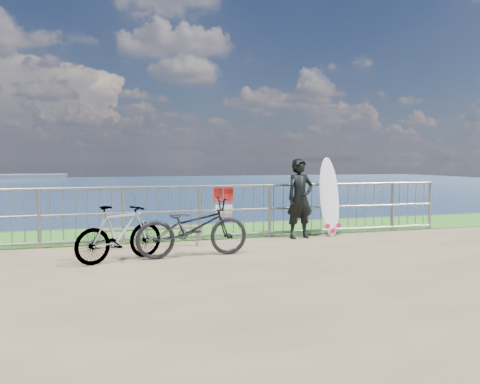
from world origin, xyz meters
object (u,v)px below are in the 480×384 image
object	(u,v)px
surfboard	(329,199)
bicycle_far	(120,233)
surfer	(300,199)
bicycle_near	(193,227)

from	to	relation	value
surfboard	bicycle_far	bearing A→B (deg)	-162.87
surfer	surfboard	bearing A→B (deg)	1.50
bicycle_far	surfboard	bearing A→B (deg)	-98.32
surfer	bicycle_near	size ratio (longest dim) A/B	0.87
surfboard	bicycle_near	size ratio (longest dim) A/B	0.89
bicycle_far	surfer	bearing A→B (deg)	-96.84
bicycle_near	bicycle_far	distance (m)	1.19
surfer	bicycle_far	bearing A→B (deg)	-169.28
bicycle_far	bicycle_near	bearing A→B (deg)	-114.70
surfer	bicycle_far	world-z (taller)	surfer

